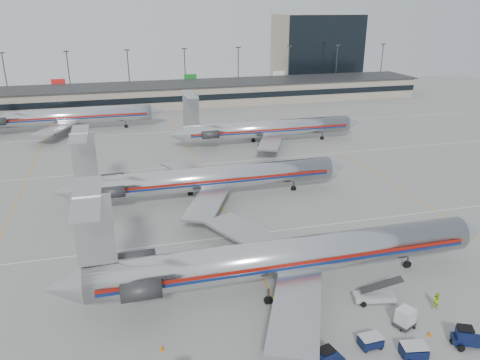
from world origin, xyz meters
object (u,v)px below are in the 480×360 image
object	(u,v)px
jet_foreground	(281,257)
tug_center	(328,359)
uld_container	(405,318)
belt_loader	(375,295)
jet_second_row	(205,179)

from	to	relation	value
jet_foreground	tug_center	size ratio (longest dim) A/B	18.22
uld_container	jet_foreground	bearing A→B (deg)	111.42
jet_foreground	uld_container	world-z (taller)	jet_foreground
belt_loader	jet_second_row	bearing A→B (deg)	122.85
uld_container	belt_loader	distance (m)	4.33
jet_foreground	belt_loader	xyz separation A→B (m)	(8.50, -4.90, -2.99)
jet_second_row	tug_center	bearing A→B (deg)	-85.65
belt_loader	uld_container	bearing A→B (deg)	-69.75
jet_foreground	belt_loader	size ratio (longest dim) A/B	9.67
jet_second_row	belt_loader	bearing A→B (deg)	-69.28
uld_container	tug_center	bearing A→B (deg)	175.14
jet_second_row	tug_center	world-z (taller)	jet_second_row
jet_foreground	uld_container	size ratio (longest dim) A/B	21.82
jet_second_row	belt_loader	size ratio (longest dim) A/B	9.11
jet_second_row	belt_loader	distance (m)	32.85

